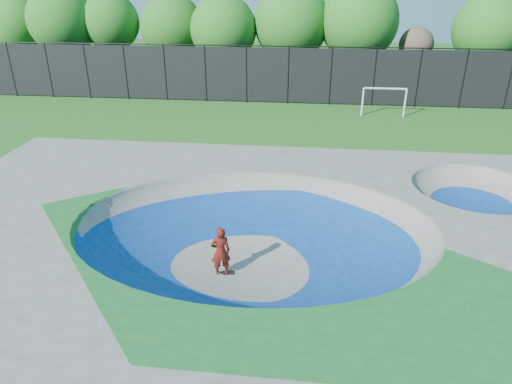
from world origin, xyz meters
TOP-DOWN VIEW (x-y plane):
  - ground at (0.00, 0.00)m, footprint 120.00×120.00m
  - skate_deck at (0.00, 0.00)m, footprint 22.00×14.00m
  - skater at (-0.91, -0.68)m, footprint 0.69×0.56m
  - skateboard at (-0.91, -0.68)m, footprint 0.81×0.41m
  - soccer_goal at (6.40, 18.25)m, footprint 2.83×0.12m
  - fence at (0.00, 21.00)m, footprint 48.09×0.09m
  - treeline at (-0.30, 25.54)m, footprint 51.90×6.91m

SIDE VIEW (x-z plane):
  - ground at x=0.00m, z-range 0.00..0.00m
  - skateboard at x=-0.91m, z-range 0.00..0.05m
  - skate_deck at x=0.00m, z-range 0.00..1.50m
  - skater at x=-0.91m, z-range 0.00..1.62m
  - soccer_goal at x=6.40m, z-range 0.36..2.23m
  - fence at x=0.00m, z-range 0.08..4.12m
  - treeline at x=-0.30m, z-range 0.84..9.12m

